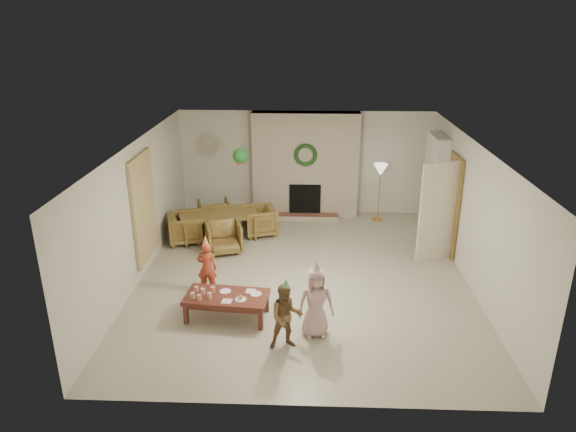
{
  "coord_description": "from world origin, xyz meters",
  "views": [
    {
      "loc": [
        0.06,
        -8.78,
        4.55
      ],
      "look_at": [
        -0.3,
        0.4,
        1.05
      ],
      "focal_mm": 32.74,
      "sensor_mm": 36.0,
      "label": 1
    }
  ],
  "objects_px": {
    "dining_table": "(219,226)",
    "dining_chair_right": "(259,221)",
    "coffee_table_top": "(227,297)",
    "child_plaid": "(286,317)",
    "dining_chair_left": "(185,228)",
    "child_pink": "(316,302)",
    "child_red": "(207,268)",
    "dining_chair_near": "(224,237)",
    "dining_chair_far": "(214,214)"
  },
  "relations": [
    {
      "from": "child_pink",
      "to": "dining_chair_left",
      "type": "bearing_deg",
      "value": 118.73
    },
    {
      "from": "child_red",
      "to": "child_plaid",
      "type": "bearing_deg",
      "value": 133.41
    },
    {
      "from": "dining_chair_near",
      "to": "dining_chair_right",
      "type": "bearing_deg",
      "value": 38.66
    },
    {
      "from": "dining_chair_near",
      "to": "dining_chair_far",
      "type": "xyz_separation_m",
      "value": [
        -0.43,
        1.37,
        0.0
      ]
    },
    {
      "from": "dining_chair_right",
      "to": "coffee_table_top",
      "type": "height_order",
      "value": "dining_chair_right"
    },
    {
      "from": "dining_table",
      "to": "child_red",
      "type": "xyz_separation_m",
      "value": [
        0.19,
        -2.38,
        0.18
      ]
    },
    {
      "from": "dining_chair_right",
      "to": "coffee_table_top",
      "type": "xyz_separation_m",
      "value": [
        -0.2,
        -3.48,
        0.06
      ]
    },
    {
      "from": "dining_table",
      "to": "dining_chair_left",
      "type": "height_order",
      "value": "dining_chair_left"
    },
    {
      "from": "dining_chair_far",
      "to": "child_pink",
      "type": "distance_m",
      "value": 4.89
    },
    {
      "from": "dining_chair_near",
      "to": "dining_chair_far",
      "type": "relative_size",
      "value": 1.0
    },
    {
      "from": "dining_table",
      "to": "child_plaid",
      "type": "relative_size",
      "value": 1.62
    },
    {
      "from": "dining_table",
      "to": "child_plaid",
      "type": "height_order",
      "value": "child_plaid"
    },
    {
      "from": "dining_table",
      "to": "child_plaid",
      "type": "distance_m",
      "value": 4.3
    },
    {
      "from": "dining_table",
      "to": "dining_chair_left",
      "type": "xyz_separation_m",
      "value": [
        -0.69,
        -0.22,
        0.03
      ]
    },
    {
      "from": "child_pink",
      "to": "child_plaid",
      "type": "bearing_deg",
      "value": -152.14
    },
    {
      "from": "coffee_table_top",
      "to": "child_pink",
      "type": "height_order",
      "value": "child_pink"
    },
    {
      "from": "child_red",
      "to": "child_pink",
      "type": "distance_m",
      "value": 2.26
    },
    {
      "from": "dining_chair_left",
      "to": "child_red",
      "type": "xyz_separation_m",
      "value": [
        0.88,
        -2.16,
        0.15
      ]
    },
    {
      "from": "dining_table",
      "to": "dining_chair_right",
      "type": "height_order",
      "value": "dining_chair_right"
    },
    {
      "from": "dining_chair_left",
      "to": "child_red",
      "type": "height_order",
      "value": "child_red"
    },
    {
      "from": "dining_chair_right",
      "to": "dining_chair_left",
      "type": "bearing_deg",
      "value": -90.0
    },
    {
      "from": "dining_chair_right",
      "to": "child_red",
      "type": "bearing_deg",
      "value": -31.67
    },
    {
      "from": "child_red",
      "to": "child_pink",
      "type": "height_order",
      "value": "child_pink"
    },
    {
      "from": "dining_chair_right",
      "to": "child_pink",
      "type": "relative_size",
      "value": 0.63
    },
    {
      "from": "dining_chair_far",
      "to": "coffee_table_top",
      "type": "xyz_separation_m",
      "value": [
        0.87,
        -3.89,
        0.06
      ]
    },
    {
      "from": "coffee_table_top",
      "to": "child_red",
      "type": "bearing_deg",
      "value": 124.81
    },
    {
      "from": "dining_table",
      "to": "child_pink",
      "type": "xyz_separation_m",
      "value": [
        2.07,
        -3.63,
        0.27
      ]
    },
    {
      "from": "child_plaid",
      "to": "dining_chair_far",
      "type": "bearing_deg",
      "value": 100.31
    },
    {
      "from": "coffee_table_top",
      "to": "child_pink",
      "type": "xyz_separation_m",
      "value": [
        1.41,
        -0.43,
        0.18
      ]
    },
    {
      "from": "coffee_table_top",
      "to": "child_plaid",
      "type": "distance_m",
      "value": 1.25
    },
    {
      "from": "dining_table",
      "to": "coffee_table_top",
      "type": "distance_m",
      "value": 3.27
    },
    {
      "from": "dining_chair_near",
      "to": "dining_chair_far",
      "type": "bearing_deg",
      "value": 90.0
    },
    {
      "from": "dining_chair_near",
      "to": "child_pink",
      "type": "xyz_separation_m",
      "value": [
        1.85,
        -2.95,
        0.24
      ]
    },
    {
      "from": "dining_chair_right",
      "to": "child_plaid",
      "type": "bearing_deg",
      "value": -7.09
    },
    {
      "from": "dining_table",
      "to": "dining_chair_right",
      "type": "distance_m",
      "value": 0.9
    },
    {
      "from": "dining_chair_left",
      "to": "coffee_table_top",
      "type": "xyz_separation_m",
      "value": [
        1.34,
        -2.99,
        0.06
      ]
    },
    {
      "from": "dining_chair_near",
      "to": "child_plaid",
      "type": "xyz_separation_m",
      "value": [
        1.42,
        -3.28,
        0.19
      ]
    },
    {
      "from": "coffee_table_top",
      "to": "dining_chair_left",
      "type": "bearing_deg",
      "value": 119.67
    },
    {
      "from": "dining_chair_far",
      "to": "child_red",
      "type": "relative_size",
      "value": 0.74
    },
    {
      "from": "dining_chair_near",
      "to": "child_pink",
      "type": "bearing_deg",
      "value": -75.38
    },
    {
      "from": "dining_chair_near",
      "to": "dining_chair_right",
      "type": "relative_size",
      "value": 1.0
    },
    {
      "from": "dining_chair_right",
      "to": "child_plaid",
      "type": "relative_size",
      "value": 0.69
    },
    {
      "from": "dining_chair_far",
      "to": "child_red",
      "type": "xyz_separation_m",
      "value": [
        0.41,
        -3.06,
        0.15
      ]
    },
    {
      "from": "child_red",
      "to": "dining_chair_right",
      "type": "bearing_deg",
      "value": -103.04
    },
    {
      "from": "dining_chair_left",
      "to": "child_red",
      "type": "relative_size",
      "value": 0.74
    },
    {
      "from": "child_pink",
      "to": "dining_table",
      "type": "bearing_deg",
      "value": 109.5
    },
    {
      "from": "dining_chair_near",
      "to": "dining_chair_far",
      "type": "distance_m",
      "value": 1.44
    },
    {
      "from": "child_red",
      "to": "coffee_table_top",
      "type": "bearing_deg",
      "value": 120.42
    },
    {
      "from": "dining_chair_far",
      "to": "dining_chair_left",
      "type": "relative_size",
      "value": 1.0
    },
    {
      "from": "coffee_table_top",
      "to": "child_red",
      "type": "distance_m",
      "value": 0.96
    }
  ]
}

